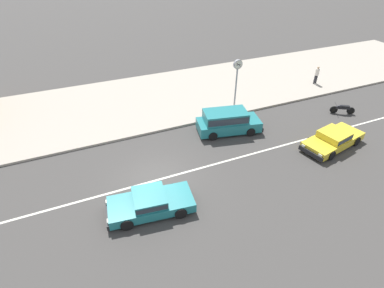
# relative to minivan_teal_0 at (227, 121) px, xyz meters

# --- Properties ---
(ground_plane) EXTENTS (160.00, 160.00, 0.00)m
(ground_plane) POSITION_rel_minivan_teal_0_xyz_m (-5.98, -2.94, -0.84)
(ground_plane) COLOR #423F3D
(lane_centre_stripe) EXTENTS (50.40, 0.14, 0.01)m
(lane_centre_stripe) POSITION_rel_minivan_teal_0_xyz_m (-5.98, -2.94, -0.84)
(lane_centre_stripe) COLOR silver
(lane_centre_stripe) RESTS_ON ground
(kerb_strip) EXTENTS (68.00, 10.00, 0.15)m
(kerb_strip) POSITION_rel_minivan_teal_0_xyz_m (-5.98, 6.75, -0.77)
(kerb_strip) COLOR #ADA393
(kerb_strip) RESTS_ON ground
(minivan_teal_0) EXTENTS (4.60, 2.58, 1.56)m
(minivan_teal_0) POSITION_rel_minivan_teal_0_xyz_m (0.00, 0.00, 0.00)
(minivan_teal_0) COLOR teal
(minivan_teal_0) RESTS_ON ground
(sedan_yellow_2) EXTENTS (4.67, 2.56, 1.06)m
(sedan_yellow_2) POSITION_rel_minivan_teal_0_xyz_m (5.37, -4.19, -0.31)
(sedan_yellow_2) COLOR yellow
(sedan_yellow_2) RESTS_ON ground
(sedan_teal_3) EXTENTS (4.38, 2.28, 1.06)m
(sedan_teal_3) POSITION_rel_minivan_teal_0_xyz_m (-6.91, -4.94, -0.31)
(sedan_teal_3) COLOR teal
(sedan_teal_3) RESTS_ON ground
(motorcycle_0) EXTENTS (1.58, 1.06, 0.80)m
(motorcycle_0) POSITION_rel_minivan_teal_0_xyz_m (9.25, -1.20, -0.42)
(motorcycle_0) COLOR black
(motorcycle_0) RESTS_ON ground
(street_clock) EXTENTS (0.68, 0.22, 3.85)m
(street_clock) POSITION_rel_minivan_teal_0_xyz_m (2.02, 2.51, 2.18)
(street_clock) COLOR #9E9EA3
(street_clock) RESTS_ON kerb_strip
(pedestrian_near_clock) EXTENTS (0.34, 0.34, 1.58)m
(pedestrian_near_clock) POSITION_rel_minivan_teal_0_xyz_m (11.12, 3.82, 0.23)
(pedestrian_near_clock) COLOR #333338
(pedestrian_near_clock) RESTS_ON kerb_strip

